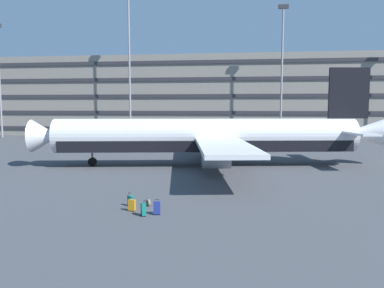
{
  "coord_description": "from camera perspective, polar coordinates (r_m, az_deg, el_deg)",
  "views": [
    {
      "loc": [
        6.04,
        -38.8,
        6.36
      ],
      "look_at": [
        1.82,
        -6.42,
        3.0
      ],
      "focal_mm": 34.98,
      "sensor_mm": 36.0,
      "label": 1
    }
  ],
  "objects": [
    {
      "name": "airliner",
      "position": [
        39.7,
        2.73,
        1.06
      ],
      "size": [
        37.46,
        30.47,
        10.36
      ],
      "color": "silver",
      "rests_on": "ground_plane"
    },
    {
      "name": "terminal_structure",
      "position": [
        82.65,
        3.25,
        7.2
      ],
      "size": [
        150.6,
        16.55,
        16.56
      ],
      "color": "gray",
      "rests_on": "ground_plane"
    },
    {
      "name": "ground_plane",
      "position": [
        39.77,
        -1.41,
        -3.33
      ],
      "size": [
        600.0,
        600.0,
        0.0
      ],
      "primitive_type": "plane",
      "color": "#424449"
    },
    {
      "name": "suitcase_silver",
      "position": [
        24.25,
        -9.37,
        -8.5
      ],
      "size": [
        0.43,
        0.4,
        0.89
      ],
      "color": "#147266",
      "rests_on": "ground_plane"
    },
    {
      "name": "light_mast_left",
      "position": [
        72.52,
        -9.53,
        12.7
      ],
      "size": [
        1.8,
        0.5,
        26.66
      ],
      "color": "gray",
      "rests_on": "ground_plane"
    },
    {
      "name": "backpack_purple",
      "position": [
        24.13,
        -6.65,
        -8.89
      ],
      "size": [
        0.41,
        0.4,
        0.52
      ],
      "color": "gray",
      "rests_on": "ground_plane"
    },
    {
      "name": "suitcase_navy",
      "position": [
        22.07,
        -7.44,
        -9.8
      ],
      "size": [
        0.4,
        0.46,
        0.91
      ],
      "color": "#147266",
      "rests_on": "ground_plane"
    },
    {
      "name": "suitcase_large",
      "position": [
        23.17,
        -9.16,
        -9.16
      ],
      "size": [
        0.46,
        0.28,
        0.87
      ],
      "color": "orange",
      "rests_on": "ground_plane"
    },
    {
      "name": "suitcase_red",
      "position": [
        22.25,
        -5.39,
        -9.64
      ],
      "size": [
        0.45,
        0.34,
        0.94
      ],
      "color": "navy",
      "rests_on": "ground_plane"
    },
    {
      "name": "light_mast_center_left",
      "position": [
        69.69,
        13.56,
        11.76
      ],
      "size": [
        1.8,
        0.5,
        23.95
      ],
      "color": "gray",
      "rests_on": "ground_plane"
    }
  ]
}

